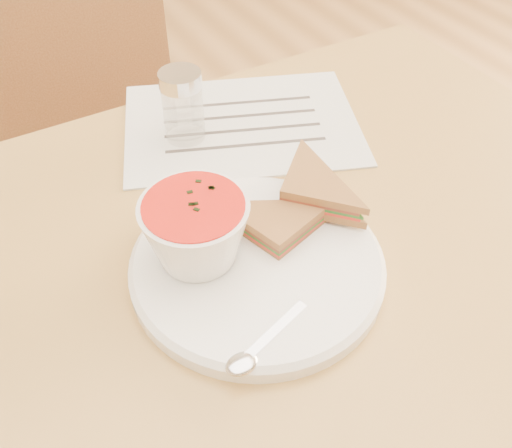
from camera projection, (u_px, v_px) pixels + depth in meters
dining_table at (261, 403)px, 0.92m from camera, size 1.00×0.70×0.75m
chair_far at (128, 204)px, 1.17m from camera, size 0.39×0.39×0.86m
plate at (257, 266)px, 0.62m from camera, size 0.30×0.30×0.02m
soup_bowl at (196, 234)px, 0.59m from camera, size 0.14×0.14×0.08m
sandwich_half_a at (279, 255)px, 0.60m from camera, size 0.12×0.12×0.03m
sandwich_half_b at (279, 201)px, 0.64m from camera, size 0.14×0.14×0.03m
spoon at (275, 331)px, 0.55m from camera, size 0.16×0.08×0.01m
paper_menu at (242, 124)px, 0.82m from camera, size 0.40×0.35×0.00m
condiment_shaker at (183, 107)px, 0.76m from camera, size 0.06×0.06×0.10m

